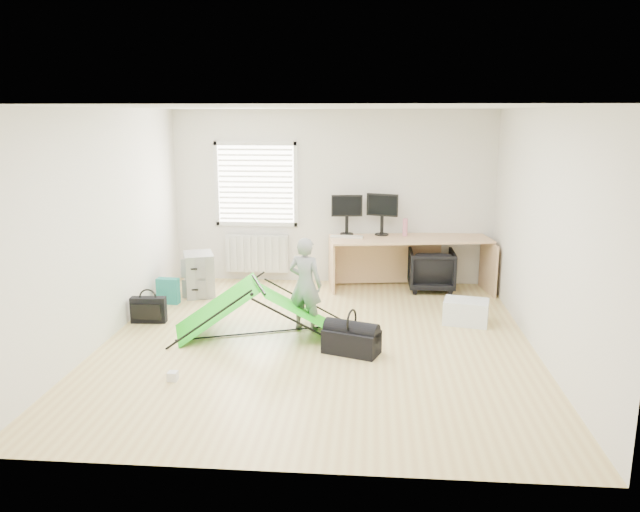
# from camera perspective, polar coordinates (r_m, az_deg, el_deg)

# --- Properties ---
(ground) EXTENTS (5.50, 5.50, 0.00)m
(ground) POSITION_cam_1_polar(r_m,az_deg,el_deg) (7.44, -0.26, -7.85)
(ground) COLOR #D8BB73
(ground) RESTS_ON ground
(back_wall) EXTENTS (5.00, 0.02, 2.70)m
(back_wall) POSITION_cam_1_polar(r_m,az_deg,el_deg) (9.78, 1.15, 5.37)
(back_wall) COLOR silver
(back_wall) RESTS_ON ground
(window) EXTENTS (1.20, 0.06, 1.20)m
(window) POSITION_cam_1_polar(r_m,az_deg,el_deg) (9.86, -5.88, 6.54)
(window) COLOR silver
(window) RESTS_ON back_wall
(radiator) EXTENTS (1.00, 0.12, 0.60)m
(radiator) POSITION_cam_1_polar(r_m,az_deg,el_deg) (10.01, -5.78, 0.24)
(radiator) COLOR silver
(radiator) RESTS_ON back_wall
(desk) EXTENTS (2.47, 1.11, 0.81)m
(desk) POSITION_cam_1_polar(r_m,az_deg,el_deg) (9.53, 8.15, -0.74)
(desk) COLOR tan
(desk) RESTS_ON ground
(filing_cabinet) EXTENTS (0.57, 0.65, 0.63)m
(filing_cabinet) POSITION_cam_1_polar(r_m,az_deg,el_deg) (9.37, -11.00, -1.64)
(filing_cabinet) COLOR gray
(filing_cabinet) RESTS_ON ground
(monitor_left) EXTENTS (0.48, 0.16, 0.45)m
(monitor_left) POSITION_cam_1_polar(r_m,az_deg,el_deg) (9.56, 2.47, 3.30)
(monitor_left) COLOR black
(monitor_left) RESTS_ON desk
(monitor_right) EXTENTS (0.50, 0.26, 0.47)m
(monitor_right) POSITION_cam_1_polar(r_m,az_deg,el_deg) (9.56, 5.69, 3.30)
(monitor_right) COLOR black
(monitor_right) RESTS_ON desk
(keyboard) EXTENTS (0.50, 0.20, 0.02)m
(keyboard) POSITION_cam_1_polar(r_m,az_deg,el_deg) (9.38, 2.46, 1.78)
(keyboard) COLOR beige
(keyboard) RESTS_ON desk
(thermos) EXTENTS (0.08, 0.08, 0.27)m
(thermos) POSITION_cam_1_polar(r_m,az_deg,el_deg) (9.56, 7.79, 2.63)
(thermos) COLOR #D47690
(thermos) RESTS_ON desk
(office_chair) EXTENTS (0.67, 0.69, 0.63)m
(office_chair) POSITION_cam_1_polar(r_m,az_deg,el_deg) (9.61, 10.14, -1.26)
(office_chair) COLOR black
(office_chair) RESTS_ON ground
(person) EXTENTS (0.49, 0.39, 1.17)m
(person) POSITION_cam_1_polar(r_m,az_deg,el_deg) (7.67, -1.35, -2.59)
(person) COLOR gray
(person) RESTS_ON ground
(kite) EXTENTS (2.21, 1.52, 0.63)m
(kite) POSITION_cam_1_polar(r_m,az_deg,el_deg) (7.63, -5.59, -4.87)
(kite) COLOR #18B811
(kite) RESTS_ON ground
(storage_crate) EXTENTS (0.62, 0.50, 0.31)m
(storage_crate) POSITION_cam_1_polar(r_m,az_deg,el_deg) (8.23, 13.20, -4.98)
(storage_crate) COLOR white
(storage_crate) RESTS_ON ground
(tote_bag) EXTENTS (0.32, 0.16, 0.37)m
(tote_bag) POSITION_cam_1_polar(r_m,az_deg,el_deg) (9.09, -13.71, -3.12)
(tote_bag) COLOR #1C7873
(tote_bag) RESTS_ON ground
(laptop_bag) EXTENTS (0.46, 0.16, 0.34)m
(laptop_bag) POSITION_cam_1_polar(r_m,az_deg,el_deg) (8.34, -15.40, -4.77)
(laptop_bag) COLOR black
(laptop_bag) RESTS_ON ground
(white_box) EXTENTS (0.10, 0.10, 0.09)m
(white_box) POSITION_cam_1_polar(r_m,az_deg,el_deg) (6.58, -13.31, -10.64)
(white_box) COLOR silver
(white_box) RESTS_ON ground
(duffel_bag) EXTENTS (0.69, 0.50, 0.27)m
(duffel_bag) POSITION_cam_1_polar(r_m,az_deg,el_deg) (7.07, 2.89, -7.83)
(duffel_bag) COLOR black
(duffel_bag) RESTS_ON ground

